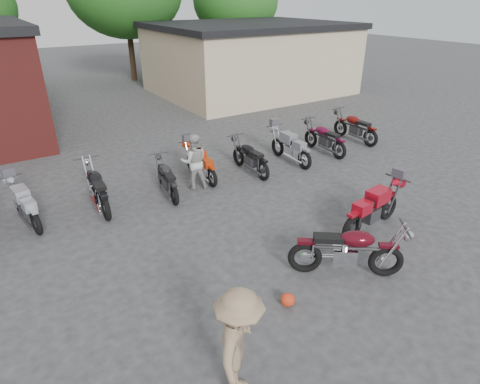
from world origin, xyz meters
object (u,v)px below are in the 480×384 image
sportbike (373,207)px  row_bike_2 (97,186)px  person_tan (239,346)px  person_light (194,162)px  row_bike_3 (167,177)px  row_bike_7 (324,137)px  row_bike_1 (24,203)px  row_bike_5 (250,156)px  row_bike_6 (290,145)px  vintage_motorcycle (349,247)px  row_bike_4 (200,162)px  row_bike_8 (355,126)px  helmet (288,300)px

sportbike → row_bike_2: (-5.24, 4.69, 0.01)m
person_tan → person_light: bearing=19.4°
row_bike_3 → row_bike_7: row_bike_7 is taller
row_bike_1 → row_bike_2: row_bike_2 is taller
sportbike → row_bike_3: bearing=119.6°
person_tan → row_bike_5: person_tan is taller
person_light → row_bike_2: bearing=14.3°
person_tan → row_bike_6: (6.22, 6.54, -0.32)m
vintage_motorcycle → row_bike_1: (-5.16, 5.74, -0.09)m
sportbike → row_bike_4: sportbike is taller
row_bike_3 → row_bike_7: bearing=-80.6°
row_bike_5 → row_bike_7: (3.24, 0.06, 0.03)m
vintage_motorcycle → row_bike_8: vintage_motorcycle is taller
row_bike_4 → row_bike_3: bearing=110.8°
row_bike_4 → vintage_motorcycle: bearing=-176.5°
row_bike_3 → row_bike_6: bearing=-80.8°
row_bike_6 → person_light: bearing=92.5°
person_tan → row_bike_4: 7.58m
row_bike_2 → person_light: bearing=-93.7°
row_bike_8 → sportbike: bearing=135.9°
sportbike → row_bike_7: 5.28m
row_bike_7 → row_bike_8: bearing=-79.8°
row_bike_6 → row_bike_8: bearing=-83.0°
person_tan → row_bike_2: size_ratio=0.85×
person_light → row_bike_8: size_ratio=0.78×
person_light → person_tan: bearing=88.6°
row_bike_4 → row_bike_5: 1.60m
sportbike → person_light: (-2.52, 4.39, 0.21)m
sportbike → person_tan: bearing=-165.9°
person_tan → row_bike_4: size_ratio=0.97×
helmet → row_bike_1: bearing=121.6°
person_light → row_bike_8: person_light is taller
row_bike_4 → row_bike_6: row_bike_6 is taller
person_tan → row_bike_8: (9.70, 6.90, -0.30)m
person_light → sportbike: bearing=140.3°
vintage_motorcycle → row_bike_5: bearing=114.0°
row_bike_3 → person_tan: bearing=173.4°
sportbike → row_bike_1: sportbike is taller
row_bike_6 → row_bike_8: 3.50m
row_bike_4 → row_bike_6: 3.22m
row_bike_8 → vintage_motorcycle: bearing=131.5°
row_bike_5 → row_bike_6: bearing=-89.0°
sportbike → person_light: size_ratio=1.28×
person_tan → row_bike_8: person_tan is taller
helmet → person_light: bearing=80.9°
row_bike_4 → sportbike: bearing=-156.1°
vintage_motorcycle → sportbike: 2.04m
row_bike_1 → row_bike_5: bearing=-102.3°
person_light → row_bike_5: person_light is taller
sportbike → row_bike_8: size_ratio=1.00×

